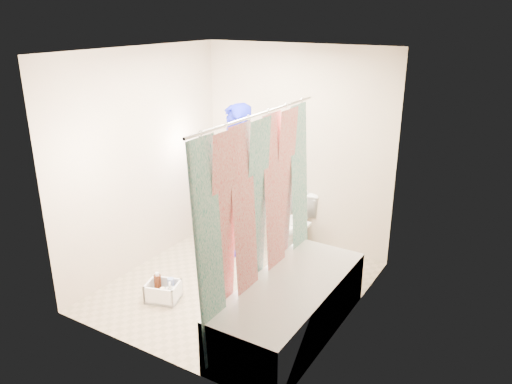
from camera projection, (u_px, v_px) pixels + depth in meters
The scene contains 14 objects.
floor at pixel (237, 286), 5.25m from camera, with size 2.60×2.60×0.00m, color tan.
ceiling at pixel (233, 50), 4.43m from camera, with size 2.40×2.60×0.02m, color silver.
wall_back at pixel (296, 148), 5.89m from camera, with size 2.40×0.02×2.40m, color #C3B496.
wall_front at pixel (141, 224), 3.80m from camera, with size 2.40×0.02×2.40m, color #C3B496.
wall_left at pixel (143, 160), 5.43m from camera, with size 0.02×2.60×2.40m, color #C3B496.
wall_right at pixel (352, 201), 4.26m from camera, with size 0.02×2.60×2.40m, color #C3B496.
bathtub at pixel (291, 307), 4.41m from camera, with size 0.70×1.75×0.50m.
curtain_rod at pixel (259, 114), 3.99m from camera, with size 0.02×0.02×1.90m, color silver.
shower_curtain at pixel (259, 221), 4.31m from camera, with size 0.06×1.75×1.80m, color white.
toilet at pixel (296, 224), 5.94m from camera, with size 0.38×0.67×0.68m, color silver.
tank_lid at pixel (292, 223), 5.83m from camera, with size 0.42×0.18×0.03m, color white.
tank_internals at pixel (300, 193), 5.99m from camera, with size 0.17×0.05×0.22m.
plumber at pixel (236, 180), 5.76m from camera, with size 0.65×0.42×1.77m, color #0E3C95.
cleaning_caddy at pixel (164, 292), 4.97m from camera, with size 0.38×0.34×0.24m.
Camera 1 is at (2.55, -3.83, 2.73)m, focal length 35.00 mm.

